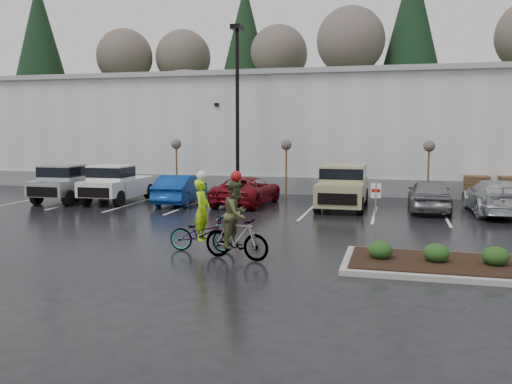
% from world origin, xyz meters
% --- Properties ---
extents(ground, '(120.00, 120.00, 0.00)m').
position_xyz_m(ground, '(0.00, 0.00, 0.00)').
color(ground, black).
rests_on(ground, ground).
extents(warehouse, '(60.50, 15.50, 7.20)m').
position_xyz_m(warehouse, '(0.00, 21.99, 3.65)').
color(warehouse, silver).
rests_on(warehouse, ground).
extents(wooded_ridge, '(80.00, 25.00, 6.00)m').
position_xyz_m(wooded_ridge, '(0.00, 45.00, 3.00)').
color(wooded_ridge, '#213C19').
rests_on(wooded_ridge, ground).
extents(lamppost, '(0.50, 1.00, 9.22)m').
position_xyz_m(lamppost, '(-4.00, 12.00, 5.69)').
color(lamppost, black).
rests_on(lamppost, ground).
extents(sapling_west, '(0.60, 0.60, 3.20)m').
position_xyz_m(sapling_west, '(-8.00, 13.00, 2.73)').
color(sapling_west, '#462C1C').
rests_on(sapling_west, ground).
extents(sapling_mid, '(0.60, 0.60, 3.20)m').
position_xyz_m(sapling_mid, '(-1.50, 13.00, 2.73)').
color(sapling_mid, '#462C1C').
rests_on(sapling_mid, ground).
extents(sapling_east, '(0.60, 0.60, 3.20)m').
position_xyz_m(sapling_east, '(6.00, 13.00, 2.73)').
color(sapling_east, '#462C1C').
rests_on(sapling_east, ground).
extents(pallet_stack_a, '(1.20, 1.20, 1.35)m').
position_xyz_m(pallet_stack_a, '(8.50, 14.00, 0.68)').
color(pallet_stack_a, '#462C1C').
rests_on(pallet_stack_a, ground).
extents(pallet_stack_b, '(1.20, 1.20, 1.35)m').
position_xyz_m(pallet_stack_b, '(10.20, 14.00, 0.68)').
color(pallet_stack_b, '#462C1C').
rests_on(pallet_stack_b, ground).
extents(curb_island, '(8.00, 3.00, 0.15)m').
position_xyz_m(curb_island, '(7.00, -1.00, 0.07)').
color(curb_island, gray).
rests_on(curb_island, ground).
extents(mulch_bed, '(7.60, 2.60, 0.04)m').
position_xyz_m(mulch_bed, '(7.00, -1.00, 0.17)').
color(mulch_bed, black).
rests_on(mulch_bed, curb_island).
extents(shrub_a, '(0.70, 0.70, 0.52)m').
position_xyz_m(shrub_a, '(4.00, -1.00, 0.41)').
color(shrub_a, '#163813').
rests_on(shrub_a, curb_island).
extents(shrub_b, '(0.70, 0.70, 0.52)m').
position_xyz_m(shrub_b, '(5.50, -1.00, 0.41)').
color(shrub_b, '#163813').
rests_on(shrub_b, curb_island).
extents(shrub_c, '(0.70, 0.70, 0.52)m').
position_xyz_m(shrub_c, '(7.00, -1.00, 0.41)').
color(shrub_c, '#163813').
rests_on(shrub_c, curb_island).
extents(fire_lane_sign, '(0.30, 0.05, 2.20)m').
position_xyz_m(fire_lane_sign, '(3.80, 0.20, 1.41)').
color(fire_lane_sign, gray).
rests_on(fire_lane_sign, ground).
extents(pickup_silver, '(2.10, 5.20, 1.96)m').
position_xyz_m(pickup_silver, '(-12.14, 8.81, 0.98)').
color(pickup_silver, '#9C9DA3').
rests_on(pickup_silver, ground).
extents(pickup_white, '(2.10, 5.20, 1.96)m').
position_xyz_m(pickup_white, '(-9.59, 9.19, 0.98)').
color(pickup_white, silver).
rests_on(pickup_white, ground).
extents(car_blue, '(1.90, 4.63, 1.49)m').
position_xyz_m(car_blue, '(-6.17, 9.16, 0.75)').
color(car_blue, navy).
rests_on(car_blue, ground).
extents(car_red, '(2.76, 5.27, 1.41)m').
position_xyz_m(car_red, '(-2.82, 9.64, 0.71)').
color(car_red, maroon).
rests_on(car_red, ground).
extents(suv_tan, '(2.20, 5.10, 2.06)m').
position_xyz_m(suv_tan, '(1.93, 9.65, 1.03)').
color(suv_tan, tan).
rests_on(suv_tan, ground).
extents(car_grey, '(1.87, 4.54, 1.54)m').
position_xyz_m(car_grey, '(5.89, 9.62, 0.77)').
color(car_grey, slate).
rests_on(car_grey, ground).
extents(car_far_silver, '(2.43, 5.43, 1.55)m').
position_xyz_m(car_far_silver, '(8.67, 9.44, 0.77)').
color(car_far_silver, '#B7BBC0').
rests_on(car_far_silver, ground).
extents(cyclist_hivis, '(2.12, 0.84, 2.52)m').
position_xyz_m(cyclist_hivis, '(-1.40, -0.71, 0.77)').
color(cyclist_hivis, '#3F3F44').
rests_on(cyclist_hivis, ground).
extents(cyclist_olive, '(2.07, 1.04, 2.59)m').
position_xyz_m(cyclist_olive, '(-0.08, -1.43, 0.93)').
color(cyclist_olive, '#3F3F44').
rests_on(cyclist_olive, ground).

